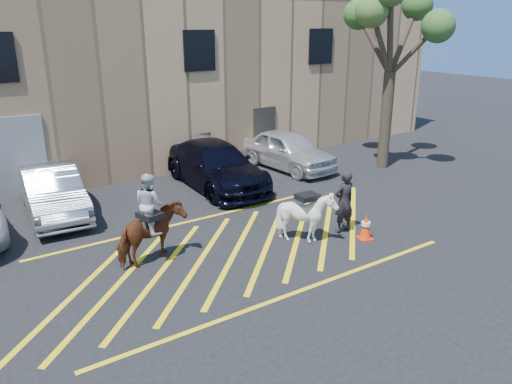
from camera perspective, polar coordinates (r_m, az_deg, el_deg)
ground at (r=13.24m, az=-3.05°, el=-6.34°), size 90.00×90.00×0.00m
car_silver_sedan at (r=16.36m, az=-22.22°, el=0.01°), size 1.90×4.57×1.47m
car_blue_suv at (r=17.88m, az=-4.61°, el=3.07°), size 2.48×5.47×1.55m
car_white_suv at (r=20.10m, az=3.64°, el=4.82°), size 2.10×4.57×1.52m
handler at (r=14.07m, az=10.02°, el=-1.10°), size 0.67×0.46×1.79m
warehouse at (r=23.19m, az=-19.21°, el=12.99°), size 32.42×10.20×7.30m
hatching_zone at (r=13.00m, az=-2.36°, el=-6.79°), size 12.60×5.12×0.01m
mounted_bay at (r=12.36m, az=-11.93°, el=-3.96°), size 1.87×1.21×2.28m
saddled_white at (r=13.36m, az=5.82°, el=-2.77°), size 1.21×1.35×1.43m
traffic_cone at (r=13.91m, az=12.43°, el=-3.85°), size 0.50×0.50×0.73m
tree at (r=20.29m, az=15.51°, el=18.43°), size 3.99×4.37×7.31m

